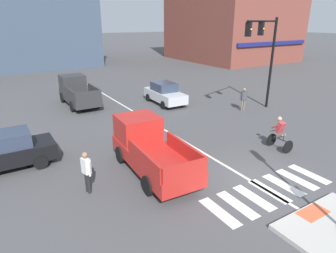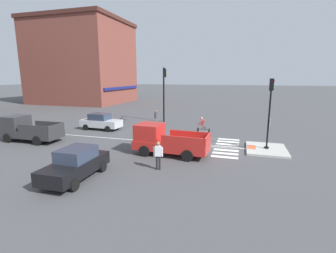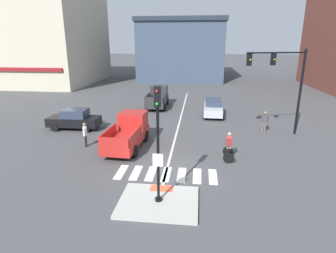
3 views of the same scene
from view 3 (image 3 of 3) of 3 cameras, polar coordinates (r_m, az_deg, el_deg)
name	(u,v)px [view 3 (image 3 of 3)]	position (r m, az deg, el deg)	size (l,w,h in m)	color
ground_plane	(168,168)	(16.00, -0.01, -8.38)	(300.00, 300.00, 0.00)	#474749
traffic_island	(159,202)	(12.77, -1.93, -15.10)	(3.47, 2.79, 0.15)	#B2AFA8
tactile_pad_front	(162,188)	(13.62, -1.28, -12.49)	(1.10, 0.60, 0.01)	#DB5B38
signal_pole	(158,135)	(11.42, -2.09, -1.81)	(0.44, 0.38, 5.04)	black
crosswalk_stripe_a	(121,172)	(15.71, -9.54, -9.12)	(0.44, 1.80, 0.01)	silver
crosswalk_stripe_b	(136,173)	(15.52, -6.55, -9.33)	(0.44, 1.80, 0.01)	silver
crosswalk_stripe_c	(151,173)	(15.36, -3.49, -9.53)	(0.44, 1.80, 0.01)	silver
crosswalk_stripe_d	(166,174)	(15.25, -0.37, -9.71)	(0.44, 1.80, 0.01)	silver
crosswalk_stripe_e	(182,175)	(15.18, 2.79, -9.85)	(0.44, 1.80, 0.01)	silver
crosswalk_stripe_f	(197,176)	(15.16, 5.97, -9.97)	(0.44, 1.80, 0.01)	silver
crosswalk_stripe_g	(213,177)	(15.19, 9.15, -10.06)	(0.44, 1.80, 0.01)	silver
lane_centre_line	(180,120)	(25.37, 2.45, 1.30)	(0.14, 28.00, 0.01)	silver
traffic_light_mast	(285,77)	(22.00, 22.68, 9.30)	(4.43, 1.72, 6.35)	black
building_corner_left	(43,18)	(53.49, -24.19, 19.58)	(16.60, 19.32, 21.12)	beige
building_far_block	(183,49)	(57.65, 3.11, 15.49)	(15.22, 21.58, 10.71)	#3D4C60
car_black_cross_left	(74,119)	(23.85, -18.54, 1.41)	(4.11, 1.87, 1.64)	black
car_silver_eastbound_far	(213,108)	(27.03, 9.20, 3.84)	(1.96, 4.16, 1.64)	silver
pickup_truck_charcoal_westbound_distant	(158,98)	(30.64, -2.07, 5.92)	(2.08, 5.11, 2.08)	#2D2D30
pickup_truck_red_westbound_near	(129,132)	(19.11, -7.99, -1.09)	(2.24, 5.18, 2.08)	red
cyclist	(229,146)	(17.13, 12.31, -3.86)	(0.72, 1.13, 1.68)	black
pedestrian_at_curb_left	(85,133)	(19.55, -16.56, -1.22)	(0.30, 0.54, 1.67)	black
pedestrian_waiting_far_side	(265,120)	(23.03, 19.12, 1.26)	(0.53, 0.32, 1.67)	#6B6051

